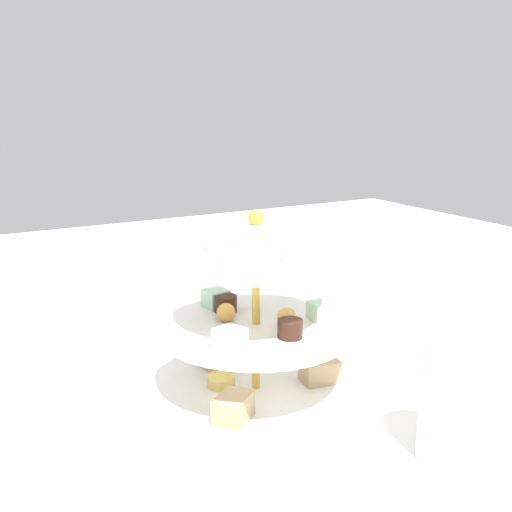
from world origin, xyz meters
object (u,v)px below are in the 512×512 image
object	(u,v)px
butter_knife_right	(430,350)
teacup_with_saucer	(299,312)
water_glass_short_left	(217,304)
water_glass_mid_back	(102,344)
water_glass_tall_right	(453,398)
tiered_serving_stand	(256,340)

from	to	relation	value
butter_knife_right	teacup_with_saucer	bearing A→B (deg)	29.12
water_glass_short_left	teacup_with_saucer	world-z (taller)	water_glass_short_left
water_glass_mid_back	water_glass_short_left	bearing A→B (deg)	-160.27
water_glass_tall_right	teacup_with_saucer	world-z (taller)	water_glass_tall_right
butter_knife_right	water_glass_mid_back	bearing A→B (deg)	67.75
tiered_serving_stand	butter_knife_right	xyz separation A→B (m)	(-0.30, 0.01, -0.07)
water_glass_tall_right	butter_knife_right	bearing A→B (deg)	-131.26
teacup_with_saucer	butter_knife_right	distance (m)	0.22
tiered_serving_stand	teacup_with_saucer	bearing A→B (deg)	-135.56
tiered_serving_stand	water_glass_short_left	distance (m)	0.25
tiered_serving_stand	teacup_with_saucer	world-z (taller)	tiered_serving_stand
water_glass_short_left	teacup_with_saucer	bearing A→B (deg)	155.08
teacup_with_saucer	water_glass_mid_back	xyz separation A→B (m)	(0.34, 0.02, 0.02)
water_glass_short_left	butter_knife_right	xyz separation A→B (m)	(-0.24, 0.25, -0.04)
tiered_serving_stand	butter_knife_right	distance (m)	0.31
water_glass_short_left	butter_knife_right	bearing A→B (deg)	133.70
water_glass_tall_right	water_glass_short_left	world-z (taller)	water_glass_tall_right
water_glass_short_left	water_glass_tall_right	bearing A→B (deg)	95.63
teacup_with_saucer	water_glass_mid_back	world-z (taller)	water_glass_mid_back
water_glass_short_left	water_glass_mid_back	xyz separation A→B (m)	(0.21, 0.08, 0.00)
tiered_serving_stand	water_glass_tall_right	distance (m)	0.25
water_glass_tall_right	water_glass_short_left	size ratio (longest dim) A/B	1.68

